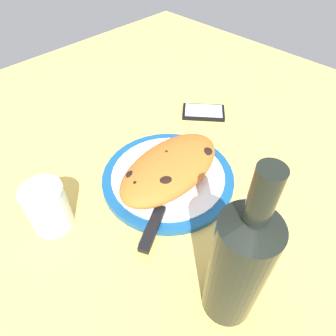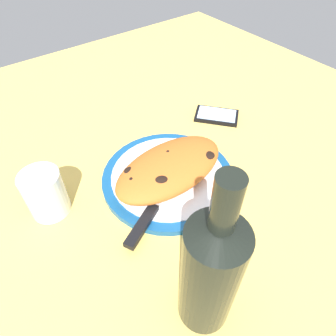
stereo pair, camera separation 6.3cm
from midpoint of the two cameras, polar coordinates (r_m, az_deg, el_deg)
The scene contains 8 objects.
ground_plane at distance 67.30cm, azimuth 2.70°, elevation -3.24°, with size 150.00×150.00×3.00cm, color #DBB756.
plate at distance 65.58cm, azimuth 2.77°, elevation -1.91°, with size 28.50×28.50×1.71cm.
calzone at distance 62.89cm, azimuth 3.51°, elevation 0.08°, with size 26.34×15.09×5.20cm.
fork at distance 68.12cm, azimuth -1.40°, elevation 1.72°, with size 16.10×3.23×0.40cm.
knife at distance 57.73cm, azimuth -0.29°, elevation -8.77°, with size 21.47×12.17×1.20cm.
smartphone at distance 84.56cm, azimuth 11.33°, elevation 9.60°, with size 12.58×13.17×1.16cm.
water_glass at distance 61.16cm, azimuth -19.33°, elevation -5.05°, with size 7.58×7.58×9.65cm.
wine_bottle at distance 41.72cm, azimuth 12.61°, elevation -19.00°, with size 7.78×7.78×30.14cm.
Camera 2 is at (26.92, 35.35, 49.15)cm, focal length 32.26 mm.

